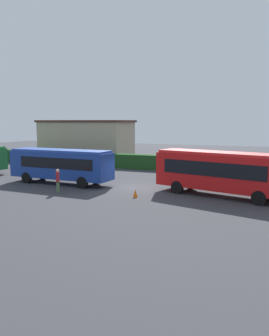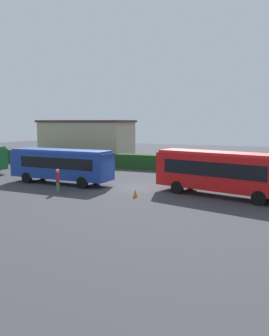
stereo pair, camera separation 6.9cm
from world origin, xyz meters
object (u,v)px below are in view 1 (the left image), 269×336
bus_blue (61,164)px  bus_red (222,171)px  person_left (58,180)px  traffic_cone (135,193)px

bus_blue → bus_red: (14.16, -0.13, 0.13)m
bus_blue → bus_red: size_ratio=0.95×
person_left → traffic_cone: 6.33m
traffic_cone → person_left: bearing=-173.3°
bus_blue → bus_red: bus_red is taller
bus_blue → person_left: bus_blue is taller
bus_red → traffic_cone: bus_red is taller
bus_red → person_left: size_ratio=5.55×
bus_red → person_left: bearing=-148.7°
bus_blue → person_left: bearing=123.5°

